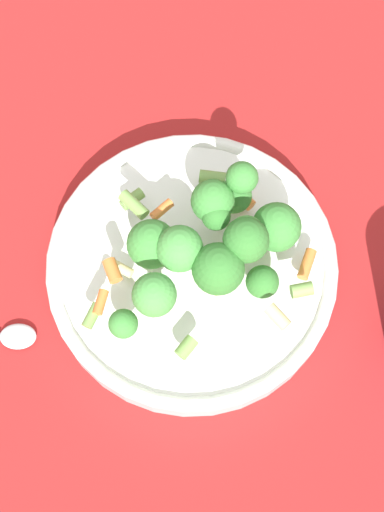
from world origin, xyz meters
TOP-DOWN VIEW (x-y plane):
  - ground_plane at (0.00, 0.00)m, footprint 3.00×3.00m
  - bowl at (0.00, 0.00)m, footprint 0.29×0.29m
  - pasta_salad at (-0.00, 0.02)m, footprint 0.19×0.21m

SIDE VIEW (x-z plane):
  - ground_plane at x=0.00m, z-range 0.00..0.00m
  - bowl at x=0.00m, z-range 0.00..0.04m
  - pasta_salad at x=0.00m, z-range 0.04..0.13m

